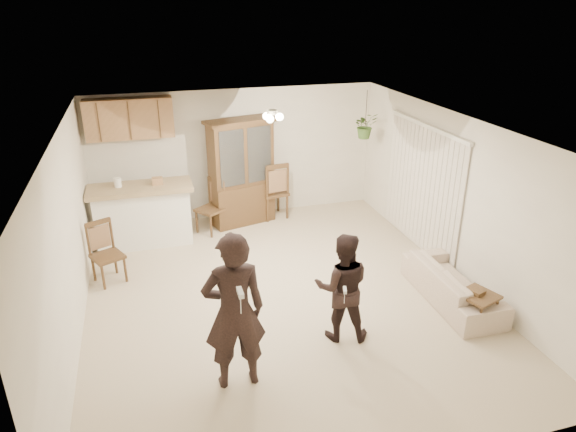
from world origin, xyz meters
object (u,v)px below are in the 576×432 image
object	(u,v)px
child	(342,291)
chair_hutch_left	(211,218)
china_hutch	(241,173)
chair_hutch_right	(273,201)
side_table	(476,310)
chair_bar	(109,265)
adult	(234,315)
sofa	(453,278)

from	to	relation	value
child	chair_hutch_left	xyz separation A→B (m)	(-1.13, 3.68, -0.39)
china_hutch	chair_hutch_right	distance (m)	0.93
child	side_table	world-z (taller)	child
chair_bar	child	bearing A→B (deg)	-63.88
china_hutch	chair_hutch_left	xyz separation A→B (m)	(-0.67, -0.29, -0.72)
side_table	chair_hutch_left	world-z (taller)	chair_hutch_left
child	chair_bar	distance (m)	3.71
child	side_table	distance (m)	1.87
chair_hutch_right	child	bearing A→B (deg)	78.18
china_hutch	chair_bar	distance (m)	3.04
chair_hutch_left	chair_bar	bearing A→B (deg)	-89.14
side_table	chair_hutch_left	xyz separation A→B (m)	(-2.93, 3.98, 0.03)
side_table	chair_bar	world-z (taller)	chair_bar
chair_hutch_right	chair_bar	bearing A→B (deg)	20.62
child	chair_hutch_left	distance (m)	3.87
child	chair_hutch_right	size ratio (longest dim) A/B	1.18
side_table	chair_hutch_right	xyz separation A→B (m)	(-1.63, 4.36, 0.07)
china_hutch	child	bearing A→B (deg)	-97.92
adult	china_hutch	xyz separation A→B (m)	(0.98, 4.45, 0.10)
chair_bar	sofa	bearing A→B (deg)	-47.81
adult	chair_hutch_right	distance (m)	4.86
sofa	chair_hutch_left	world-z (taller)	chair_hutch_left
adult	chair_hutch_right	size ratio (longest dim) A/B	1.57
adult	chair_hutch_right	xyz separation A→B (m)	(1.61, 4.55, -0.58)
adult	chair_hutch_right	world-z (taller)	adult
sofa	chair_bar	size ratio (longest dim) A/B	1.95
side_table	chair_hutch_right	bearing A→B (deg)	110.51
adult	chair_hutch_left	bearing A→B (deg)	-93.87
chair_bar	chair_hutch_right	xyz separation A→B (m)	(3.06, 1.77, 0.05)
chair_hutch_left	chair_hutch_right	bearing A→B (deg)	69.02
chair_hutch_right	china_hutch	bearing A→B (deg)	-0.86
china_hutch	chair_hutch_right	size ratio (longest dim) A/B	1.76
chair_bar	chair_hutch_left	size ratio (longest dim) A/B	0.96
chair_hutch_left	sofa	bearing A→B (deg)	4.42
child	chair_bar	world-z (taller)	child
adult	child	distance (m)	1.54
chair_hutch_left	chair_hutch_right	size ratio (longest dim) A/B	0.87
sofa	chair_bar	bearing A→B (deg)	69.42
side_table	chair_bar	size ratio (longest dim) A/B	0.58
child	side_table	bearing A→B (deg)	-171.74
sofa	chair_hutch_right	xyz separation A→B (m)	(-1.69, 3.72, -0.04)
china_hutch	side_table	xyz separation A→B (m)	(2.27, -4.27, -0.75)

